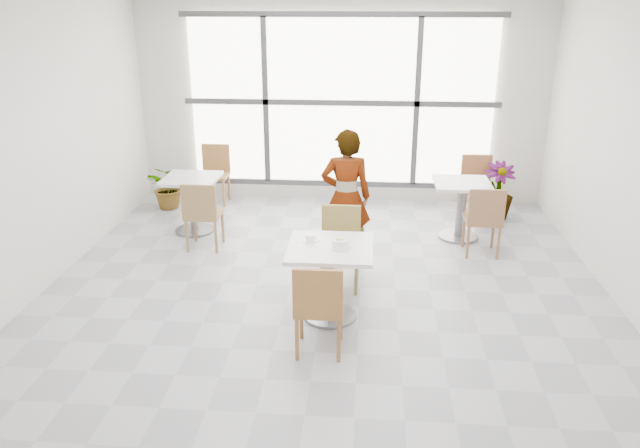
# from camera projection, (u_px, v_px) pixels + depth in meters

# --- Properties ---
(floor) EXTENTS (7.00, 7.00, 0.00)m
(floor) POSITION_uv_depth(u_px,v_px,m) (322.00, 306.00, 6.25)
(floor) COLOR #9E9EA5
(floor) RESTS_ON ground
(wall_back) EXTENTS (6.00, 0.00, 6.00)m
(wall_back) POSITION_uv_depth(u_px,v_px,m) (341.00, 102.00, 8.99)
(wall_back) COLOR silver
(wall_back) RESTS_ON ground
(wall_front) EXTENTS (6.00, 0.00, 6.00)m
(wall_front) POSITION_uv_depth(u_px,v_px,m) (256.00, 386.00, 2.45)
(wall_front) COLOR silver
(wall_front) RESTS_ON ground
(wall_left) EXTENTS (0.00, 7.00, 7.00)m
(wall_left) POSITION_uv_depth(u_px,v_px,m) (15.00, 156.00, 5.95)
(wall_left) COLOR silver
(wall_left) RESTS_ON ground
(window) EXTENTS (4.60, 0.07, 2.52)m
(window) POSITION_uv_depth(u_px,v_px,m) (341.00, 103.00, 8.93)
(window) COLOR white
(window) RESTS_ON ground
(main_table) EXTENTS (0.80, 0.80, 0.75)m
(main_table) POSITION_uv_depth(u_px,v_px,m) (330.00, 268.00, 5.85)
(main_table) COLOR white
(main_table) RESTS_ON ground
(chair_near) EXTENTS (0.42, 0.42, 0.87)m
(chair_near) POSITION_uv_depth(u_px,v_px,m) (319.00, 304.00, 5.22)
(chair_near) COLOR #9E6737
(chair_near) RESTS_ON ground
(chair_far) EXTENTS (0.42, 0.42, 0.87)m
(chair_far) POSITION_uv_depth(u_px,v_px,m) (340.00, 241.00, 6.56)
(chair_far) COLOR olive
(chair_far) RESTS_ON ground
(oatmeal_bowl) EXTENTS (0.21, 0.21, 0.09)m
(oatmeal_bowl) POSITION_uv_depth(u_px,v_px,m) (340.00, 243.00, 5.72)
(oatmeal_bowl) COLOR white
(oatmeal_bowl) RESTS_ON main_table
(coffee_cup) EXTENTS (0.16, 0.13, 0.07)m
(coffee_cup) POSITION_uv_depth(u_px,v_px,m) (310.00, 239.00, 5.87)
(coffee_cup) COLOR white
(coffee_cup) RESTS_ON main_table
(person) EXTENTS (0.61, 0.43, 1.58)m
(person) POSITION_uv_depth(u_px,v_px,m) (346.00, 197.00, 7.03)
(person) COLOR black
(person) RESTS_ON ground
(bg_table_left) EXTENTS (0.70, 0.70, 0.75)m
(bg_table_left) POSITION_uv_depth(u_px,v_px,m) (193.00, 196.00, 8.05)
(bg_table_left) COLOR silver
(bg_table_left) RESTS_ON ground
(bg_table_right) EXTENTS (0.70, 0.70, 0.75)m
(bg_table_right) POSITION_uv_depth(u_px,v_px,m) (461.00, 202.00, 7.85)
(bg_table_right) COLOR silver
(bg_table_right) RESTS_ON ground
(bg_chair_left_near) EXTENTS (0.42, 0.42, 0.87)m
(bg_chair_left_near) POSITION_uv_depth(u_px,v_px,m) (202.00, 211.00, 7.45)
(bg_chair_left_near) COLOR olive
(bg_chair_left_near) RESTS_ON ground
(bg_chair_left_far) EXTENTS (0.42, 0.42, 0.87)m
(bg_chair_left_far) POSITION_uv_depth(u_px,v_px,m) (215.00, 170.00, 9.24)
(bg_chair_left_far) COLOR #A5703C
(bg_chair_left_far) RESTS_ON ground
(bg_chair_right_near) EXTENTS (0.42, 0.42, 0.87)m
(bg_chair_right_near) POSITION_uv_depth(u_px,v_px,m) (484.00, 217.00, 7.27)
(bg_chair_right_near) COLOR #8E613F
(bg_chair_right_near) RESTS_ON ground
(bg_chair_right_far) EXTENTS (0.42, 0.42, 0.87)m
(bg_chair_right_far) POSITION_uv_depth(u_px,v_px,m) (477.00, 182.00, 8.62)
(bg_chair_right_far) COLOR #955C34
(bg_chair_right_far) RESTS_ON ground
(plant_left) EXTENTS (0.73, 0.69, 0.66)m
(plant_left) POSITION_uv_depth(u_px,v_px,m) (170.00, 187.00, 9.00)
(plant_left) COLOR #548C43
(plant_left) RESTS_ON ground
(plant_right) EXTENTS (0.48, 0.48, 0.80)m
(plant_right) POSITION_uv_depth(u_px,v_px,m) (497.00, 191.00, 8.56)
(plant_right) COLOR #4C7337
(plant_right) RESTS_ON ground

